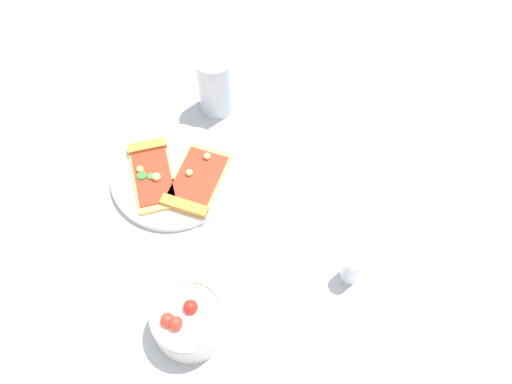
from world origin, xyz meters
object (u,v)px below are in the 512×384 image
(salad_bowl, at_px, (189,320))
(soda_glass, at_px, (216,85))
(plate, at_px, (174,175))
(paper_napkin, at_px, (349,153))
(pizza_slice_near, at_px, (196,183))
(pepper_shaker, at_px, (352,267))
(pizza_slice_far, at_px, (152,171))

(salad_bowl, relative_size, soda_glass, 0.91)
(plate, relative_size, paper_napkin, 1.52)
(pizza_slice_near, bearing_deg, pepper_shaker, 125.89)
(salad_bowl, xyz_separation_m, paper_napkin, (-0.38, -0.21, -0.03))
(soda_glass, height_order, pepper_shaker, soda_glass)
(salad_bowl, bearing_deg, plate, -100.96)
(plate, xyz_separation_m, salad_bowl, (0.05, 0.28, 0.03))
(pizza_slice_far, distance_m, paper_napkin, 0.37)
(soda_glass, bearing_deg, salad_bowl, 65.81)
(pizza_slice_far, bearing_deg, pepper_shaker, 129.06)
(pizza_slice_far, height_order, salad_bowl, salad_bowl)
(pizza_slice_far, xyz_separation_m, pepper_shaker, (-0.25, 0.31, 0.02))
(pizza_slice_near, distance_m, pepper_shaker, 0.32)
(pizza_slice_far, bearing_deg, plate, 156.31)
(plate, relative_size, pizza_slice_near, 1.41)
(plate, xyz_separation_m, pizza_slice_near, (-0.03, 0.04, 0.01))
(pizza_slice_far, relative_size, pepper_shaker, 2.03)
(pizza_slice_far, relative_size, soda_glass, 1.21)
(plate, height_order, pepper_shaker, pepper_shaker)
(pizza_slice_far, xyz_separation_m, salad_bowl, (0.02, 0.30, 0.01))
(soda_glass, bearing_deg, paper_napkin, 134.23)
(paper_napkin, bearing_deg, soda_glass, -45.77)
(plate, relative_size, pepper_shaker, 3.00)
(soda_glass, relative_size, paper_napkin, 0.86)
(plate, relative_size, pizza_slice_far, 1.48)
(pizza_slice_far, height_order, pepper_shaker, pepper_shaker)
(plate, xyz_separation_m, paper_napkin, (-0.33, 0.07, -0.01))
(pizza_slice_far, distance_m, salad_bowl, 0.30)
(plate, bearing_deg, pizza_slice_far, -23.69)
(plate, bearing_deg, pepper_shaker, 126.31)
(pepper_shaker, bearing_deg, paper_napkin, -116.43)
(pizza_slice_near, distance_m, pizza_slice_far, 0.09)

